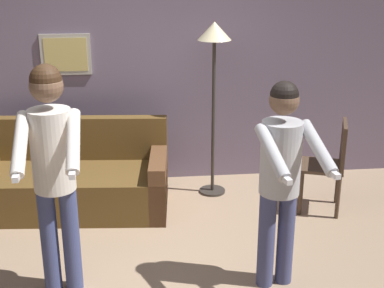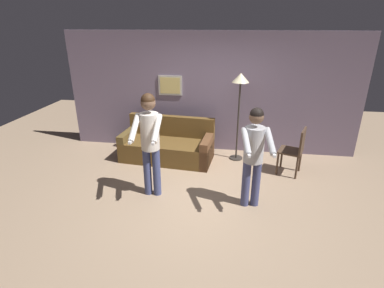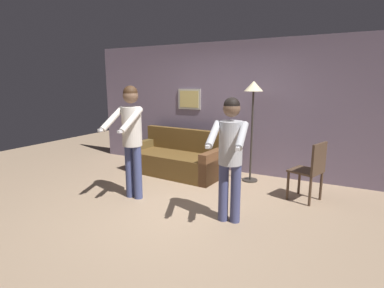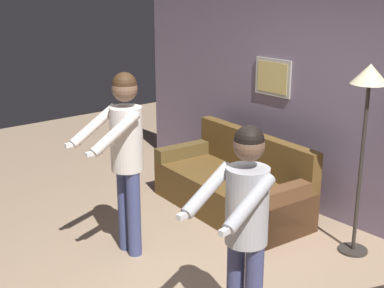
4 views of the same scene
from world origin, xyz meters
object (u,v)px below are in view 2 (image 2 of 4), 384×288
person_standing_right (254,150)px  torchiere_lamp (240,88)px  dining_chair_distant (295,149)px  person_standing_left (150,136)px  couch (168,147)px

person_standing_right → torchiere_lamp: bearing=97.7°
torchiere_lamp → dining_chair_distant: 1.59m
torchiere_lamp → person_standing_left: (-1.40, -1.68, -0.46)m
person_standing_right → dining_chair_distant: 1.56m
couch → person_standing_right: person_standing_right is taller
person_standing_right → dining_chair_distant: (0.86, 1.23, -0.45)m
torchiere_lamp → dining_chair_distant: (1.10, -0.55, -1.00)m
person_standing_right → person_standing_left: bearing=176.8°
couch → person_standing_left: size_ratio=1.12×
torchiere_lamp → dining_chair_distant: bearing=-26.5°
torchiere_lamp → person_standing_right: torchiere_lamp is taller
dining_chair_distant → torchiere_lamp: bearing=153.5°
torchiere_lamp → person_standing_right: (0.24, -1.78, -0.56)m
person_standing_left → person_standing_right: 1.64m
couch → person_standing_left: (0.06, -1.47, 0.79)m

